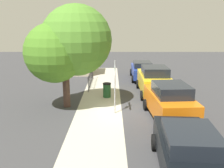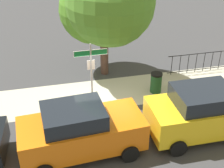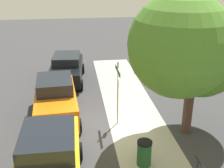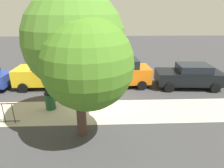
% 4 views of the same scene
% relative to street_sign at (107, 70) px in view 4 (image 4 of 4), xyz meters
% --- Properties ---
extents(ground_plane, '(60.00, 60.00, 0.00)m').
position_rel_street_sign_xyz_m(ground_plane, '(0.35, -0.40, -2.02)').
color(ground_plane, '#38383A').
extents(sidewalk_strip, '(24.00, 2.60, 0.00)m').
position_rel_street_sign_xyz_m(sidewalk_strip, '(2.35, 0.90, -2.02)').
color(sidewalk_strip, '#B1AC98').
rests_on(sidewalk_strip, ground_plane).
extents(street_sign, '(1.37, 0.07, 2.97)m').
position_rel_street_sign_xyz_m(street_sign, '(0.00, 0.00, 0.00)').
color(street_sign, '#9EA0A5').
rests_on(street_sign, ground_plane).
extents(shade_tree, '(4.29, 4.89, 5.98)m').
position_rel_street_sign_xyz_m(shade_tree, '(1.07, 2.63, 1.62)').
color(shade_tree, '#47312A').
rests_on(shade_tree, ground_plane).
extents(car_black, '(4.50, 2.31, 1.65)m').
position_rel_street_sign_xyz_m(car_black, '(-5.70, -2.34, -1.17)').
color(car_black, black).
rests_on(car_black, ground_plane).
extents(car_orange, '(4.42, 2.27, 1.95)m').
position_rel_street_sign_xyz_m(car_orange, '(-0.90, -2.80, -1.05)').
color(car_orange, orange).
rests_on(car_orange, ground_plane).
extents(car_yellow, '(4.53, 2.16, 2.00)m').
position_rel_street_sign_xyz_m(car_yellow, '(3.90, -2.79, -1.03)').
color(car_yellow, yellow).
rests_on(car_yellow, ground_plane).
extents(trash_bin, '(0.55, 0.55, 0.98)m').
position_rel_street_sign_xyz_m(trash_bin, '(3.12, 0.50, -1.53)').
color(trash_bin, '#1E4C28').
rests_on(trash_bin, ground_plane).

